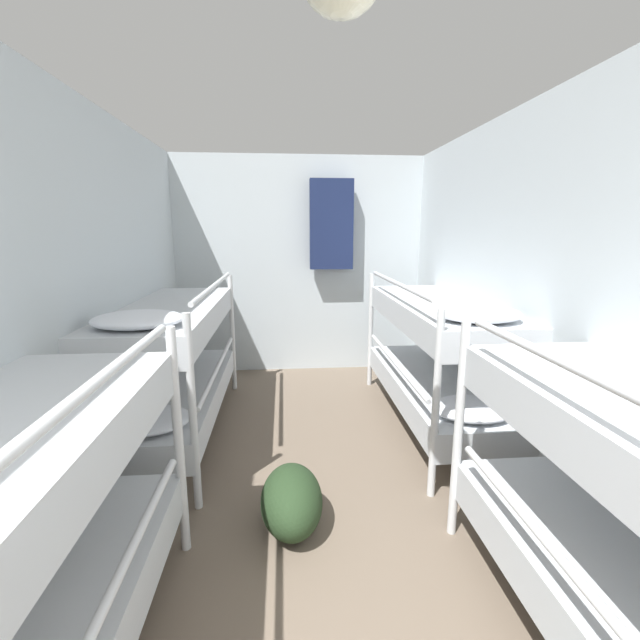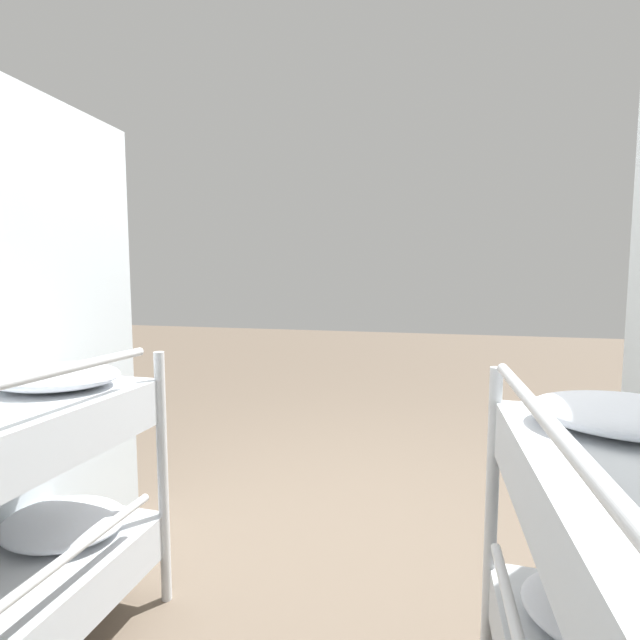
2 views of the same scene
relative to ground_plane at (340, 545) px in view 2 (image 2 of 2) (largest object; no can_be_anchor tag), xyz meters
name	(u,v)px [view 2 (image 2 of 2)]	position (x,y,z in m)	size (l,w,h in m)	color
ground_plane	(340,545)	(0.00, 0.00, 0.00)	(20.00, 20.00, 0.00)	#6B5B4C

